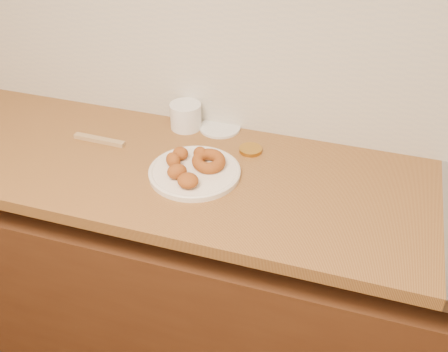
% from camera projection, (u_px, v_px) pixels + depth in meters
% --- Properties ---
extents(wall_back, '(4.00, 0.02, 2.70)m').
position_uv_depth(wall_back, '(299.00, 0.00, 1.53)').
color(wall_back, '#C2B698').
rests_on(wall_back, ground).
extents(base_cabinet, '(3.60, 0.60, 0.77)m').
position_uv_depth(base_cabinet, '(259.00, 300.00, 1.85)').
color(base_cabinet, '#4B2914').
rests_on(base_cabinet, floor).
extents(butcher_block, '(2.30, 0.62, 0.04)m').
position_uv_depth(butcher_block, '(74.00, 152.00, 1.73)').
color(butcher_block, olive).
rests_on(butcher_block, base_cabinet).
extents(backsplash, '(3.60, 0.02, 0.60)m').
position_uv_depth(backsplash, '(294.00, 50.00, 1.61)').
color(backsplash, '#B9B5A8').
rests_on(backsplash, wall_back).
extents(donut_plate, '(0.28, 0.28, 0.02)m').
position_uv_depth(donut_plate, '(195.00, 172.00, 1.59)').
color(donut_plate, silver).
rests_on(donut_plate, butcher_block).
extents(ring_donut, '(0.15, 0.15, 0.05)m').
position_uv_depth(ring_donut, '(209.00, 161.00, 1.59)').
color(ring_donut, '#9D5819').
rests_on(ring_donut, donut_plate).
extents(fried_dough_chunks, '(0.15, 0.21, 0.05)m').
position_uv_depth(fried_dough_chunks, '(183.00, 166.00, 1.56)').
color(fried_dough_chunks, '#9D5819').
rests_on(fried_dough_chunks, donut_plate).
extents(plastic_tub, '(0.13, 0.13, 0.09)m').
position_uv_depth(plastic_tub, '(186.00, 116.00, 1.80)').
color(plastic_tub, silver).
rests_on(plastic_tub, butcher_block).
extents(tub_lid, '(0.16, 0.16, 0.01)m').
position_uv_depth(tub_lid, '(220.00, 128.00, 1.81)').
color(tub_lid, silver).
rests_on(tub_lid, butcher_block).
extents(brass_jar_lid, '(0.09, 0.09, 0.01)m').
position_uv_depth(brass_jar_lid, '(251.00, 150.00, 1.69)').
color(brass_jar_lid, '#A97928').
rests_on(brass_jar_lid, butcher_block).
extents(wooden_utensil, '(0.18, 0.03, 0.01)m').
position_uv_depth(wooden_utensil, '(99.00, 140.00, 1.74)').
color(wooden_utensil, '#A68558').
rests_on(wooden_utensil, butcher_block).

